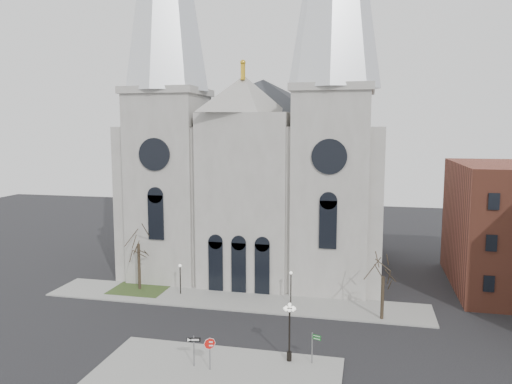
% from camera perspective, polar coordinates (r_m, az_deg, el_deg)
% --- Properties ---
extents(ground, '(160.00, 160.00, 0.00)m').
position_cam_1_polar(ground, '(43.46, -6.69, -16.98)').
color(ground, black).
rests_on(ground, ground).
extents(sidewalk_near, '(18.00, 10.00, 0.14)m').
position_cam_1_polar(sidewalk_near, '(38.30, -4.84, -20.36)').
color(sidewalk_near, gray).
rests_on(sidewalk_near, ground).
extents(sidewalk_far, '(40.00, 6.00, 0.14)m').
position_cam_1_polar(sidewalk_far, '(53.18, -2.65, -12.23)').
color(sidewalk_far, gray).
rests_on(sidewalk_far, ground).
extents(grass_patch, '(6.00, 5.00, 0.18)m').
position_cam_1_polar(grass_patch, '(57.81, -13.13, -10.78)').
color(grass_patch, '#2E451D').
rests_on(grass_patch, ground).
extents(cathedral, '(33.00, 26.66, 54.00)m').
position_cam_1_polar(cathedral, '(61.63, 0.22, 7.90)').
color(cathedral, '#98958E').
rests_on(cathedral, ground).
extents(tree_left, '(3.20, 3.20, 7.50)m').
position_cam_1_polar(tree_left, '(56.37, -13.29, -5.46)').
color(tree_left, black).
rests_on(tree_left, ground).
extents(tree_right, '(3.20, 3.20, 6.00)m').
position_cam_1_polar(tree_right, '(48.20, 14.33, -9.04)').
color(tree_right, black).
rests_on(tree_right, ground).
extents(ped_lamp_left, '(0.32, 0.32, 3.26)m').
position_cam_1_polar(ped_lamp_left, '(54.76, -8.66, -9.24)').
color(ped_lamp_left, black).
rests_on(ped_lamp_left, sidewalk_far).
extents(ped_lamp_right, '(0.32, 0.32, 3.26)m').
position_cam_1_polar(ped_lamp_right, '(51.73, 4.01, -10.16)').
color(ped_lamp_right, black).
rests_on(ped_lamp_right, sidewalk_far).
extents(stop_sign, '(0.88, 0.20, 2.48)m').
position_cam_1_polar(stop_sign, '(38.44, -5.31, -17.21)').
color(stop_sign, slate).
rests_on(stop_sign, sidewalk_near).
extents(globe_lamp, '(1.09, 1.09, 4.59)m').
position_cam_1_polar(globe_lamp, '(39.27, 3.85, -14.88)').
color(globe_lamp, black).
rests_on(globe_lamp, sidewalk_near).
extents(one_way_sign, '(1.00, 0.30, 2.35)m').
position_cam_1_polar(one_way_sign, '(39.18, -7.12, -17.06)').
color(one_way_sign, slate).
rests_on(one_way_sign, sidewalk_near).
extents(street_name_sign, '(0.74, 0.28, 2.40)m').
position_cam_1_polar(street_name_sign, '(39.60, 6.55, -17.04)').
color(street_name_sign, slate).
rests_on(street_name_sign, sidewalk_near).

